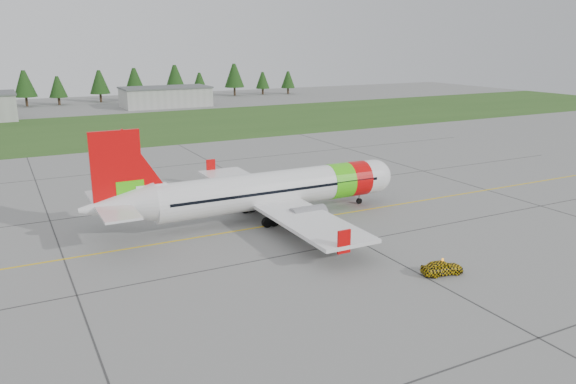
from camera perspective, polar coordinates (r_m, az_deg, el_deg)
ground at (r=48.43m, az=-2.72°, el=-6.90°), size 320.00×320.00×0.00m
aircraft at (r=58.72m, az=-2.08°, el=0.16°), size 34.35×31.46×10.42m
follow_me_car at (r=46.57m, az=15.48°, el=-6.12°), size 1.41×1.58×3.42m
grass_strip at (r=125.55m, az=-18.82°, el=6.00°), size 320.00×50.00×0.03m
taxi_guideline at (r=55.34m, az=-6.23°, el=-4.11°), size 120.00×0.25×0.02m
hangar_east at (r=165.46m, az=-12.31°, el=9.38°), size 24.00×12.00×5.20m
treeline at (r=180.27m, az=-21.89°, el=9.86°), size 160.00×8.00×10.00m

